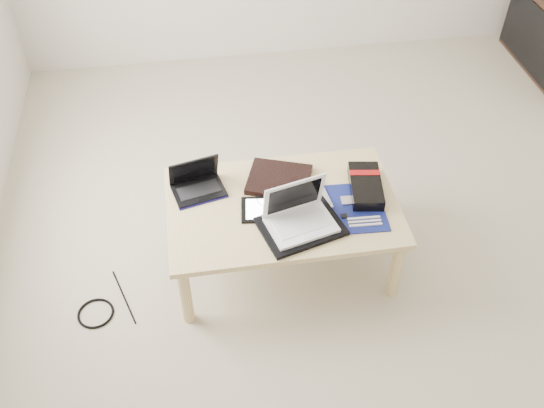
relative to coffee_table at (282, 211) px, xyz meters
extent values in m
plane|color=#B4AC92|center=(0.48, 0.04, -0.35)|extent=(4.00, 4.00, 0.00)
cube|color=#E3C789|center=(0.00, 0.00, 0.03)|extent=(1.10, 0.70, 0.03)
cylinder|color=#E3C789|center=(-0.50, -0.30, -0.17)|extent=(0.06, 0.06, 0.37)
cylinder|color=#E3C789|center=(0.50, -0.30, -0.17)|extent=(0.06, 0.06, 0.37)
cylinder|color=#E3C789|center=(-0.50, 0.30, -0.17)|extent=(0.06, 0.06, 0.37)
cylinder|color=#E3C789|center=(0.50, 0.30, -0.17)|extent=(0.06, 0.06, 0.37)
cube|color=black|center=(2.06, 1.49, -0.10)|extent=(0.02, 0.86, 0.44)
cube|color=black|center=(0.01, 0.16, 0.06)|extent=(0.37, 0.34, 0.03)
cube|color=black|center=(-0.39, 0.15, 0.06)|extent=(0.28, 0.22, 0.02)
cube|color=black|center=(-0.39, 0.15, 0.07)|extent=(0.22, 0.14, 0.00)
cube|color=black|center=(-0.37, 0.09, 0.06)|extent=(0.06, 0.04, 0.00)
cube|color=black|center=(-0.40, 0.21, 0.14)|extent=(0.25, 0.11, 0.16)
cube|color=black|center=(-0.40, 0.20, 0.14)|extent=(0.21, 0.09, 0.13)
cube|color=#0F0D49|center=(-0.37, 0.07, 0.05)|extent=(0.24, 0.07, 0.01)
cube|color=black|center=(-0.09, -0.03, 0.05)|extent=(0.24, 0.19, 0.01)
cube|color=silver|center=(-0.09, -0.03, 0.06)|extent=(0.19, 0.15, 0.00)
cube|color=silver|center=(0.20, 0.03, 0.06)|extent=(0.07, 0.21, 0.02)
cube|color=gray|center=(0.20, 0.03, 0.07)|extent=(0.06, 0.17, 0.00)
cube|color=black|center=(0.06, -0.16, 0.06)|extent=(0.42, 0.35, 0.02)
cube|color=white|center=(0.06, -0.17, 0.08)|extent=(0.34, 0.27, 0.01)
cube|color=white|center=(0.06, -0.18, 0.08)|extent=(0.26, 0.17, 0.00)
cube|color=white|center=(0.08, -0.25, 0.08)|extent=(0.07, 0.04, 0.00)
cube|color=white|center=(0.04, -0.09, 0.18)|extent=(0.30, 0.11, 0.20)
cube|color=black|center=(0.04, -0.09, 0.18)|extent=(0.25, 0.09, 0.16)
cube|color=#0D1254|center=(0.34, -0.08, 0.05)|extent=(0.28, 0.34, 0.01)
cube|color=silver|center=(0.31, -0.03, 0.06)|extent=(0.06, 0.06, 0.01)
cube|color=yellow|center=(0.42, 0.02, 0.06)|extent=(0.11, 0.02, 0.01)
cube|color=yellow|center=(0.42, 0.00, 0.06)|extent=(0.11, 0.02, 0.01)
cube|color=silver|center=(0.36, -0.16, 0.06)|extent=(0.15, 0.02, 0.01)
cube|color=silver|center=(0.35, -0.18, 0.06)|extent=(0.15, 0.02, 0.01)
cube|color=silver|center=(0.35, -0.20, 0.06)|extent=(0.15, 0.02, 0.01)
cube|color=black|center=(0.27, -0.13, 0.06)|extent=(0.03, 0.03, 0.01)
cube|color=black|center=(0.41, 0.03, 0.08)|extent=(0.19, 0.31, 0.06)
cube|color=#9C0E0E|center=(0.42, 0.09, 0.11)|extent=(0.15, 0.06, 0.00)
torus|color=black|center=(-0.07, 0.03, 0.05)|extent=(0.11, 0.11, 0.01)
torus|color=black|center=(-0.94, -0.20, -0.35)|extent=(0.19, 0.19, 0.01)
cylinder|color=black|center=(-0.81, -0.12, -0.35)|extent=(0.12, 0.34, 0.01)
camera|label=1|loc=(-0.37, -2.02, 2.08)|focal=40.00mm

